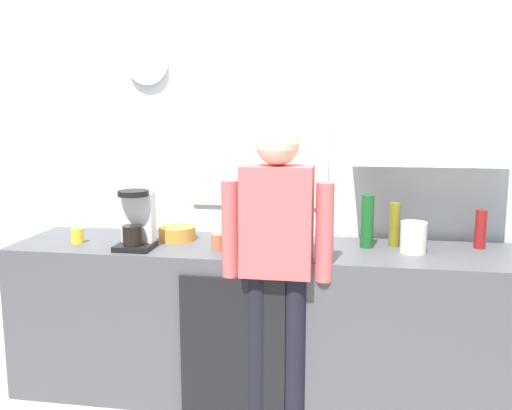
{
  "coord_description": "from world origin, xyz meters",
  "views": [
    {
      "loc": [
        0.35,
        -2.72,
        1.65
      ],
      "look_at": [
        -0.15,
        0.25,
        1.14
      ],
      "focal_mm": 38.94,
      "sensor_mm": 36.0,
      "label": 1
    }
  ],
  "objects_px": {
    "bottle_green_wine": "(367,221)",
    "storage_canister": "(413,237)",
    "bottle_dark_sauce": "(256,230)",
    "cup_terracotta_mug": "(218,242)",
    "cup_blue_mug": "(295,231)",
    "coffee_maker": "(136,222)",
    "dish_soap": "(266,236)",
    "mixing_bowl": "(177,233)",
    "person_at_sink": "(277,250)",
    "bottle_amber_beer": "(126,214)",
    "bottle_red_vinegar": "(481,229)",
    "bottle_olive_oil": "(394,224)",
    "cup_yellow_cup": "(77,236)"
  },
  "relations": [
    {
      "from": "coffee_maker",
      "to": "bottle_green_wine",
      "type": "height_order",
      "value": "coffee_maker"
    },
    {
      "from": "bottle_dark_sauce",
      "to": "dish_soap",
      "type": "distance_m",
      "value": 0.12
    },
    {
      "from": "bottle_red_vinegar",
      "to": "dish_soap",
      "type": "xyz_separation_m",
      "value": [
        -1.17,
        -0.24,
        -0.03
      ]
    },
    {
      "from": "dish_soap",
      "to": "person_at_sink",
      "type": "xyz_separation_m",
      "value": [
        0.09,
        -0.23,
        -0.02
      ]
    },
    {
      "from": "coffee_maker",
      "to": "bottle_green_wine",
      "type": "distance_m",
      "value": 1.29
    },
    {
      "from": "bottle_red_vinegar",
      "to": "dish_soap",
      "type": "relative_size",
      "value": 1.22
    },
    {
      "from": "bottle_olive_oil",
      "to": "bottle_red_vinegar",
      "type": "bearing_deg",
      "value": 3.28
    },
    {
      "from": "bottle_olive_oil",
      "to": "bottle_green_wine",
      "type": "bearing_deg",
      "value": -160.11
    },
    {
      "from": "storage_canister",
      "to": "cup_blue_mug",
      "type": "bearing_deg",
      "value": 162.82
    },
    {
      "from": "bottle_dark_sauce",
      "to": "mixing_bowl",
      "type": "bearing_deg",
      "value": 171.77
    },
    {
      "from": "bottle_dark_sauce",
      "to": "person_at_sink",
      "type": "relative_size",
      "value": 0.11
    },
    {
      "from": "cup_yellow_cup",
      "to": "person_at_sink",
      "type": "height_order",
      "value": "person_at_sink"
    },
    {
      "from": "cup_terracotta_mug",
      "to": "bottle_red_vinegar",
      "type": "bearing_deg",
      "value": 11.53
    },
    {
      "from": "cup_terracotta_mug",
      "to": "bottle_olive_oil",
      "type": "bearing_deg",
      "value": 15.43
    },
    {
      "from": "bottle_dark_sauce",
      "to": "cup_terracotta_mug",
      "type": "distance_m",
      "value": 0.24
    },
    {
      "from": "cup_yellow_cup",
      "to": "dish_soap",
      "type": "distance_m",
      "value": 1.11
    },
    {
      "from": "bottle_red_vinegar",
      "to": "dish_soap",
      "type": "height_order",
      "value": "bottle_red_vinegar"
    },
    {
      "from": "dish_soap",
      "to": "bottle_amber_beer",
      "type": "bearing_deg",
      "value": 162.02
    },
    {
      "from": "coffee_maker",
      "to": "cup_terracotta_mug",
      "type": "relative_size",
      "value": 3.59
    },
    {
      "from": "bottle_olive_oil",
      "to": "mixing_bowl",
      "type": "relative_size",
      "value": 1.14
    },
    {
      "from": "bottle_dark_sauce",
      "to": "mixing_bowl",
      "type": "relative_size",
      "value": 0.82
    },
    {
      "from": "bottle_green_wine",
      "to": "cup_yellow_cup",
      "type": "relative_size",
      "value": 3.53
    },
    {
      "from": "cup_blue_mug",
      "to": "dish_soap",
      "type": "distance_m",
      "value": 0.31
    },
    {
      "from": "bottle_amber_beer",
      "to": "cup_blue_mug",
      "type": "bearing_deg",
      "value": -1.56
    },
    {
      "from": "bottle_green_wine",
      "to": "bottle_dark_sauce",
      "type": "xyz_separation_m",
      "value": [
        -0.62,
        -0.07,
        -0.06
      ]
    },
    {
      "from": "mixing_bowl",
      "to": "dish_soap",
      "type": "relative_size",
      "value": 1.22
    },
    {
      "from": "coffee_maker",
      "to": "cup_blue_mug",
      "type": "xyz_separation_m",
      "value": [
        0.86,
        0.35,
        -0.1
      ]
    },
    {
      "from": "bottle_green_wine",
      "to": "storage_canister",
      "type": "bearing_deg",
      "value": -18.6
    },
    {
      "from": "cup_blue_mug",
      "to": "storage_canister",
      "type": "distance_m",
      "value": 0.69
    },
    {
      "from": "bottle_olive_oil",
      "to": "dish_soap",
      "type": "height_order",
      "value": "bottle_olive_oil"
    },
    {
      "from": "cup_blue_mug",
      "to": "storage_canister",
      "type": "height_order",
      "value": "storage_canister"
    },
    {
      "from": "cup_terracotta_mug",
      "to": "bottle_green_wine",
      "type": "bearing_deg",
      "value": 14.55
    },
    {
      "from": "bottle_green_wine",
      "to": "person_at_sink",
      "type": "distance_m",
      "value": 0.61
    },
    {
      "from": "storage_canister",
      "to": "cup_terracotta_mug",
      "type": "bearing_deg",
      "value": -173.14
    },
    {
      "from": "storage_canister",
      "to": "cup_yellow_cup",
      "type": "bearing_deg",
      "value": -177.2
    },
    {
      "from": "bottle_red_vinegar",
      "to": "cup_blue_mug",
      "type": "xyz_separation_m",
      "value": [
        -1.04,
        0.04,
        -0.06
      ]
    },
    {
      "from": "bottle_green_wine",
      "to": "person_at_sink",
      "type": "height_order",
      "value": "person_at_sink"
    },
    {
      "from": "cup_terracotta_mug",
      "to": "dish_soap",
      "type": "distance_m",
      "value": 0.27
    },
    {
      "from": "coffee_maker",
      "to": "mixing_bowl",
      "type": "distance_m",
      "value": 0.3
    },
    {
      "from": "bottle_green_wine",
      "to": "cup_terracotta_mug",
      "type": "distance_m",
      "value": 0.84
    },
    {
      "from": "cup_terracotta_mug",
      "to": "dish_soap",
      "type": "height_order",
      "value": "dish_soap"
    },
    {
      "from": "bottle_green_wine",
      "to": "cup_blue_mug",
      "type": "distance_m",
      "value": 0.44
    },
    {
      "from": "cup_terracotta_mug",
      "to": "storage_canister",
      "type": "height_order",
      "value": "storage_canister"
    },
    {
      "from": "bottle_amber_beer",
      "to": "cup_terracotta_mug",
      "type": "relative_size",
      "value": 2.5
    },
    {
      "from": "bottle_red_vinegar",
      "to": "person_at_sink",
      "type": "relative_size",
      "value": 0.14
    },
    {
      "from": "bottle_olive_oil",
      "to": "cup_yellow_cup",
      "type": "xyz_separation_m",
      "value": [
        -1.81,
        -0.23,
        -0.08
      ]
    },
    {
      "from": "dish_soap",
      "to": "storage_canister",
      "type": "bearing_deg",
      "value": 5.22
    },
    {
      "from": "bottle_amber_beer",
      "to": "cup_terracotta_mug",
      "type": "bearing_deg",
      "value": -27.74
    },
    {
      "from": "coffee_maker",
      "to": "cup_terracotta_mug",
      "type": "distance_m",
      "value": 0.48
    },
    {
      "from": "bottle_green_wine",
      "to": "bottle_dark_sauce",
      "type": "bearing_deg",
      "value": -173.98
    }
  ]
}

